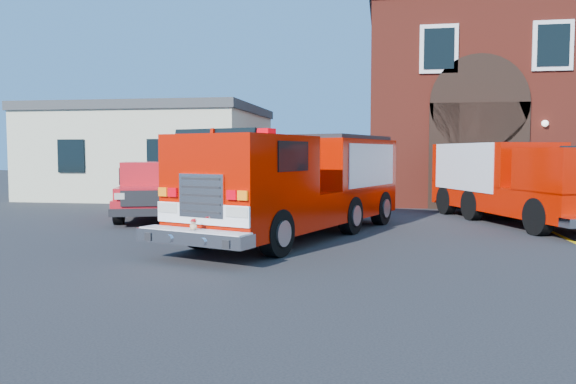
% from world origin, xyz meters
% --- Properties ---
extents(ground, '(100.00, 100.00, 0.00)m').
position_xyz_m(ground, '(0.00, 0.00, 0.00)').
color(ground, black).
rests_on(ground, ground).
extents(parking_stripe_mid, '(0.12, 3.00, 0.01)m').
position_xyz_m(parking_stripe_mid, '(6.50, 4.00, 0.00)').
color(parking_stripe_mid, yellow).
rests_on(parking_stripe_mid, ground).
extents(parking_stripe_far, '(0.12, 3.00, 0.01)m').
position_xyz_m(parking_stripe_far, '(6.50, 7.00, 0.00)').
color(parking_stripe_far, yellow).
rests_on(parking_stripe_far, ground).
extents(fire_station, '(15.20, 10.20, 8.45)m').
position_xyz_m(fire_station, '(8.99, 13.98, 4.25)').
color(fire_station, maroon).
rests_on(fire_station, ground).
extents(side_building, '(10.20, 8.20, 4.35)m').
position_xyz_m(side_building, '(-9.00, 13.00, 2.20)').
color(side_building, beige).
rests_on(side_building, ground).
extents(fire_engine, '(5.21, 8.86, 2.64)m').
position_xyz_m(fire_engine, '(-0.07, 1.31, 1.37)').
color(fire_engine, black).
rests_on(fire_engine, ground).
extents(pickup_truck, '(3.67, 5.95, 1.83)m').
position_xyz_m(pickup_truck, '(-5.50, 4.62, 0.87)').
color(pickup_truck, black).
rests_on(pickup_truck, ground).
extents(secondary_truck, '(4.74, 7.83, 2.43)m').
position_xyz_m(secondary_truck, '(5.99, 5.05, 1.33)').
color(secondary_truck, black).
rests_on(secondary_truck, ground).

